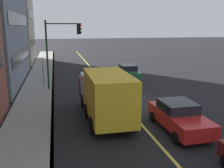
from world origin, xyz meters
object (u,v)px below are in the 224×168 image
at_px(truck_yellow, 106,94).
at_px(traffic_light_mast, 60,44).
at_px(street_sign_post, 43,70).
at_px(pedestrian_with_backpack, 81,83).
at_px(car_green, 128,72).
at_px(car_red, 179,116).

height_order(truck_yellow, traffic_light_mast, traffic_light_mast).
bearing_deg(street_sign_post, pedestrian_with_backpack, -137.22).
distance_m(car_green, pedestrian_with_backpack, 7.65).
relative_size(car_red, street_sign_post, 1.65).
bearing_deg(street_sign_post, truck_yellow, -156.85).
xyz_separation_m(car_red, truck_yellow, (2.61, 3.60, 0.81)).
distance_m(car_red, pedestrian_with_backpack, 9.90).
bearing_deg(traffic_light_mast, car_red, -150.12).
height_order(car_red, truck_yellow, truck_yellow).
distance_m(car_red, traffic_light_mast, 12.70).
bearing_deg(pedestrian_with_backpack, car_green, -47.36).
bearing_deg(truck_yellow, car_red, -125.89).
bearing_deg(truck_yellow, traffic_light_mast, 17.32).
height_order(pedestrian_with_backpack, traffic_light_mast, traffic_light_mast).
bearing_deg(street_sign_post, car_red, -147.73).
bearing_deg(traffic_light_mast, street_sign_post, 45.38).
xyz_separation_m(car_red, traffic_light_mast, (10.62, 6.10, 3.35)).
height_order(pedestrian_with_backpack, street_sign_post, street_sign_post).
distance_m(car_red, truck_yellow, 4.52).
distance_m(pedestrian_with_backpack, traffic_light_mast, 4.00).
relative_size(car_red, traffic_light_mast, 0.76).
distance_m(car_green, street_sign_post, 9.01).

